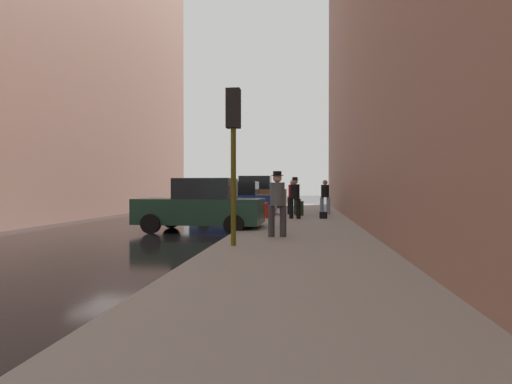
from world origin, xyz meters
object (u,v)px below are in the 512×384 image
(parked_dark_green_sedan, at_px, (201,206))
(pedestrian_in_red_jacket, at_px, (292,195))
(parked_blue_sedan, at_px, (236,200))
(parked_bronze_suv, at_px, (253,194))
(rolling_suitcase, at_px, (299,208))
(pedestrian_with_beanie, at_px, (277,200))
(traffic_light, at_px, (233,132))
(pedestrian_with_fedora, at_px, (295,196))
(pedestrian_in_jeans, at_px, (325,195))
(fire_hydrant, at_px, (266,210))
(duffel_bag, at_px, (323,215))

(parked_dark_green_sedan, relative_size, pedestrian_in_red_jacket, 2.49)
(parked_blue_sedan, distance_m, pedestrian_in_red_jacket, 2.87)
(parked_bronze_suv, distance_m, rolling_suitcase, 8.19)
(pedestrian_with_beanie, xyz_separation_m, rolling_suitcase, (0.46, 8.35, -0.65))
(traffic_light, relative_size, rolling_suitcase, 3.46)
(parked_blue_sedan, bearing_deg, pedestrian_in_red_jacket, 1.10)
(pedestrian_with_beanie, distance_m, pedestrian_with_fedora, 6.33)
(parked_dark_green_sedan, xyz_separation_m, pedestrian_in_jeans, (4.47, 6.87, 0.26))
(traffic_light, bearing_deg, pedestrian_with_fedora, 81.54)
(pedestrian_with_beanie, bearing_deg, pedestrian_with_fedora, 87.14)
(traffic_light, height_order, pedestrian_in_jeans, traffic_light)
(parked_bronze_suv, distance_m, pedestrian_with_beanie, 16.10)
(pedestrian_with_fedora, bearing_deg, pedestrian_in_jeans, 64.14)
(pedestrian_with_fedora, bearing_deg, parked_bronze_suv, 107.74)
(fire_hydrant, bearing_deg, parked_blue_sedan, 124.63)
(pedestrian_in_jeans, bearing_deg, pedestrian_in_red_jacket, -174.72)
(parked_bronze_suv, distance_m, traffic_light, 17.81)
(traffic_light, bearing_deg, parked_bronze_suv, 96.00)
(pedestrian_with_fedora, xyz_separation_m, rolling_suitcase, (0.15, 2.04, -0.65))
(rolling_suitcase, bearing_deg, pedestrian_with_beanie, -93.16)
(parked_bronze_suv, relative_size, rolling_suitcase, 4.44)
(fire_hydrant, bearing_deg, traffic_light, -89.65)
(fire_hydrant, bearing_deg, duffel_bag, 5.93)
(pedestrian_in_red_jacket, bearing_deg, parked_dark_green_sedan, -113.07)
(pedestrian_with_fedora, height_order, rolling_suitcase, pedestrian_with_fedora)
(parked_dark_green_sedan, bearing_deg, pedestrian_in_jeans, 56.93)
(pedestrian_in_red_jacket, xyz_separation_m, pedestrian_with_fedora, (0.19, -2.78, 0.03))
(pedestrian_in_jeans, distance_m, rolling_suitcase, 1.67)
(fire_hydrant, xyz_separation_m, pedestrian_in_jeans, (2.67, 2.82, 0.61))
(pedestrian_in_red_jacket, xyz_separation_m, pedestrian_with_beanie, (-0.12, -9.09, 0.03))
(traffic_light, distance_m, pedestrian_in_red_jacket, 11.03)
(parked_dark_green_sedan, xyz_separation_m, rolling_suitcase, (3.20, 5.98, -0.36))
(parked_bronze_suv, relative_size, pedestrian_with_beanie, 2.60)
(traffic_light, distance_m, rolling_suitcase, 10.45)
(pedestrian_in_jeans, bearing_deg, traffic_light, -103.39)
(rolling_suitcase, bearing_deg, pedestrian_in_red_jacket, 114.63)
(pedestrian_in_jeans, bearing_deg, pedestrian_with_beanie, -100.62)
(parked_dark_green_sedan, bearing_deg, rolling_suitcase, 61.84)
(pedestrian_in_red_jacket, bearing_deg, duffel_bag, -59.71)
(pedestrian_with_beanie, height_order, duffel_bag, pedestrian_with_beanie)
(parked_bronze_suv, xyz_separation_m, duffel_bag, (4.27, -9.18, -0.74))
(pedestrian_with_beanie, relative_size, rolling_suitcase, 1.71)
(parked_dark_green_sedan, distance_m, pedestrian_with_beanie, 3.64)
(parked_bronze_suv, height_order, pedestrian_in_red_jacket, parked_bronze_suv)
(duffel_bag, bearing_deg, parked_blue_sedan, 151.11)
(traffic_light, relative_size, pedestrian_with_fedora, 2.03)
(pedestrian_with_beanie, relative_size, pedestrian_with_fedora, 1.00)
(traffic_light, xyz_separation_m, pedestrian_with_beanie, (0.89, 1.76, -1.62))
(pedestrian_in_red_jacket, height_order, pedestrian_with_beanie, pedestrian_with_beanie)
(pedestrian_in_jeans, bearing_deg, rolling_suitcase, -145.05)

